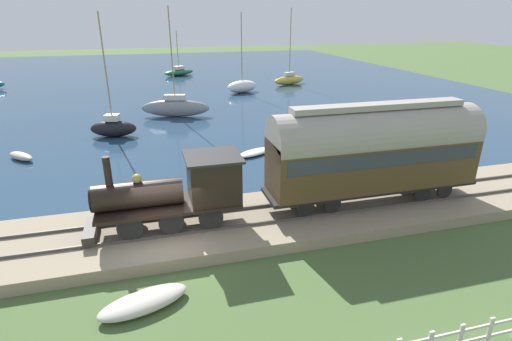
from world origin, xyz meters
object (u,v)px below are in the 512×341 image
(sailboat_black, at_px, (113,127))
(sailboat_green, at_px, (179,72))
(sailboat_yellow, at_px, (289,79))
(beached_dinghy, at_px, (144,302))
(sailboat_gray, at_px, (175,107))
(rowboat_mid_harbor, at_px, (21,156))
(rowboat_near_shore, at_px, (137,196))
(passenger_coach, at_px, (374,149))
(sailboat_white, at_px, (242,86))
(steam_locomotive, at_px, (182,188))
(rowboat_off_pier, at_px, (255,152))

(sailboat_black, height_order, sailboat_green, sailboat_black)
(sailboat_yellow, bearing_deg, beached_dinghy, 134.36)
(sailboat_gray, bearing_deg, sailboat_yellow, -34.32)
(sailboat_black, xyz_separation_m, rowboat_mid_harbor, (-3.83, 5.32, -0.48))
(sailboat_black, xyz_separation_m, sailboat_green, (30.57, -7.45, -0.19))
(sailboat_green, xyz_separation_m, rowboat_near_shore, (-42.29, 5.72, -0.35))
(rowboat_mid_harbor, bearing_deg, passenger_coach, -77.32)
(sailboat_black, height_order, sailboat_gray, sailboat_gray)
(sailboat_green, height_order, sailboat_gray, sailboat_gray)
(sailboat_white, xyz_separation_m, rowboat_near_shore, (-26.49, 11.55, -0.54))
(sailboat_black, bearing_deg, sailboat_gray, -31.93)
(sailboat_white, distance_m, sailboat_gray, 12.82)
(steam_locomotive, relative_size, rowboat_mid_harbor, 2.91)
(beached_dinghy, bearing_deg, steam_locomotive, -22.77)
(sailboat_black, bearing_deg, sailboat_green, -1.12)
(sailboat_white, bearing_deg, passenger_coach, 156.76)
(sailboat_black, distance_m, sailboat_green, 31.46)
(sailboat_yellow, height_order, sailboat_gray, sailboat_yellow)
(passenger_coach, xyz_separation_m, sailboat_gray, (20.80, 7.07, -2.21))
(sailboat_green, bearing_deg, sailboat_yellow, -161.10)
(sailboat_yellow, height_order, rowboat_mid_harbor, sailboat_yellow)
(sailboat_green, bearing_deg, sailboat_white, 171.91)
(steam_locomotive, bearing_deg, sailboat_gray, -3.55)
(sailboat_gray, bearing_deg, sailboat_green, 8.79)
(passenger_coach, xyz_separation_m, sailboat_green, (46.34, 4.56, -2.52))
(sailboat_white, bearing_deg, sailboat_gray, 118.58)
(rowboat_mid_harbor, bearing_deg, sailboat_yellow, -1.67)
(sailboat_gray, relative_size, rowboat_near_shore, 3.09)
(rowboat_mid_harbor, bearing_deg, rowboat_off_pier, -54.24)
(sailboat_gray, bearing_deg, steam_locomotive, -169.15)
(sailboat_green, xyz_separation_m, rowboat_off_pier, (-37.32, -1.58, -0.37))
(sailboat_gray, distance_m, beached_dinghy, 25.01)
(rowboat_off_pier, bearing_deg, sailboat_green, -24.44)
(passenger_coach, bearing_deg, sailboat_gray, 18.77)
(sailboat_black, bearing_deg, rowboat_off_pier, -114.19)
(rowboat_near_shore, distance_m, beached_dinghy, 8.08)
(sailboat_yellow, distance_m, rowboat_near_shore, 35.61)
(rowboat_off_pier, relative_size, beached_dinghy, 0.93)
(sailboat_white, xyz_separation_m, beached_dinghy, (-34.57, 11.32, -0.51))
(passenger_coach, distance_m, sailboat_yellow, 35.46)
(sailboat_gray, xyz_separation_m, rowboat_mid_harbor, (-8.86, 10.26, -0.60))
(rowboat_mid_harbor, bearing_deg, sailboat_black, -6.99)
(rowboat_off_pier, bearing_deg, steam_locomotive, 122.34)
(passenger_coach, height_order, rowboat_off_pier, passenger_coach)
(sailboat_black, bearing_deg, rowboat_near_shore, -159.04)
(sailboat_green, relative_size, sailboat_gray, 0.68)
(steam_locomotive, height_order, sailboat_green, sailboat_green)
(sailboat_green, bearing_deg, rowboat_near_shore, 143.95)
(sailboat_yellow, relative_size, rowboat_off_pier, 3.29)
(passenger_coach, height_order, rowboat_mid_harbor, passenger_coach)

